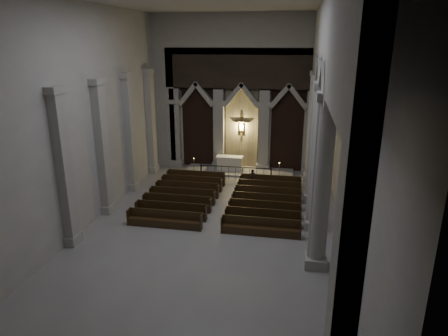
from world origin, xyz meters
name	(u,v)px	position (x,y,z in m)	size (l,w,h in m)	color
room	(210,92)	(0.00, 0.00, 7.60)	(24.00, 24.10, 12.00)	gray
sanctuary_wall	(242,87)	(0.00, 11.54, 6.62)	(14.00, 0.77, 12.00)	#A9A69E
right_arcade	(323,87)	(5.50, 1.33, 7.83)	(1.00, 24.00, 12.00)	#A9A69E
left_pilasters	(117,142)	(-6.75, 3.50, 3.91)	(0.60, 13.00, 8.03)	#A9A69E
sanctuary_step	(239,171)	(0.00, 10.60, 0.07)	(8.50, 2.60, 0.15)	#A9A69E
altar	(230,163)	(-0.79, 10.77, 0.69)	(2.12, 0.85, 1.07)	silver
altar_rail	(236,171)	(0.00, 8.75, 0.70)	(5.39, 0.09, 1.06)	black
candle_stand_left	(194,170)	(-3.34, 9.27, 0.37)	(0.23, 0.23, 1.37)	olive
candle_stand_right	(279,175)	(3.22, 9.45, 0.35)	(0.22, 0.22, 1.30)	olive
pews	(223,201)	(0.00, 3.75, 0.31)	(9.70, 7.66, 0.96)	black
worshipper	(253,178)	(1.43, 7.55, 0.63)	(0.46, 0.30, 1.27)	black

